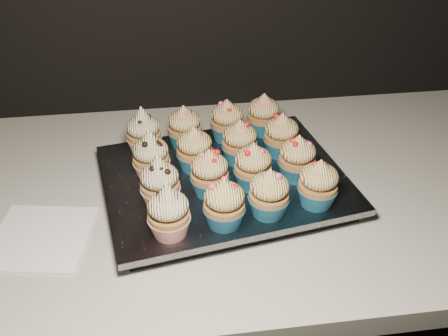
{
  "coord_description": "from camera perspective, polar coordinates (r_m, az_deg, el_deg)",
  "views": [
    {
      "loc": [
        -0.24,
        0.99,
        1.44
      ],
      "look_at": [
        -0.15,
        1.68,
        0.95
      ],
      "focal_mm": 40.0,
      "sensor_mm": 36.0,
      "label": 1
    }
  ],
  "objects": [
    {
      "name": "worktop",
      "position": [
        0.94,
        8.64,
        -2.01
      ],
      "size": [
        2.44,
        0.64,
        0.04
      ],
      "primitive_type": "cube",
      "color": "beige",
      "rests_on": "cabinet"
    },
    {
      "name": "cupcake_0",
      "position": [
        0.73,
        -6.35,
        -5.06
      ],
      "size": [
        0.06,
        0.06,
        0.1
      ],
      "color": "#AC2417",
      "rests_on": "foil_lining"
    },
    {
      "name": "cupcake_10",
      "position": [
        0.88,
        1.8,
        2.92
      ],
      "size": [
        0.06,
        0.06,
        0.08
      ],
      "color": "#1B5D80",
      "rests_on": "foil_lining"
    },
    {
      "name": "cabinet",
      "position": [
        1.26,
        6.78,
        -18.53
      ],
      "size": [
        2.4,
        0.6,
        0.86
      ],
      "primitive_type": "cube",
      "color": "black",
      "rests_on": "ground"
    },
    {
      "name": "cupcake_2",
      "position": [
        0.76,
        5.16,
        -2.97
      ],
      "size": [
        0.06,
        0.06,
        0.08
      ],
      "color": "#1B5D80",
      "rests_on": "foil_lining"
    },
    {
      "name": "cupcake_7",
      "position": [
        0.85,
        8.37,
        1.06
      ],
      "size": [
        0.06,
        0.06,
        0.08
      ],
      "color": "#1B5D80",
      "rests_on": "foil_lining"
    },
    {
      "name": "cupcake_12",
      "position": [
        0.92,
        -9.17,
        4.0
      ],
      "size": [
        0.06,
        0.06,
        0.1
      ],
      "color": "#AC2417",
      "rests_on": "foil_lining"
    },
    {
      "name": "cupcake_1",
      "position": [
        0.74,
        0.02,
        -4.14
      ],
      "size": [
        0.06,
        0.06,
        0.08
      ],
      "color": "#1B5D80",
      "rests_on": "foil_lining"
    },
    {
      "name": "cupcake_15",
      "position": [
        0.97,
        4.52,
        6.04
      ],
      "size": [
        0.06,
        0.06,
        0.08
      ],
      "color": "#1B5D80",
      "rests_on": "foil_lining"
    },
    {
      "name": "baking_tray",
      "position": [
        0.88,
        0.0,
        -2.09
      ],
      "size": [
        0.42,
        0.34,
        0.02
      ],
      "primitive_type": "cube",
      "rotation": [
        0.0,
        0.0,
        0.17
      ],
      "color": "black",
      "rests_on": "worktop"
    },
    {
      "name": "cupcake_5",
      "position": [
        0.8,
        -1.67,
        -0.64
      ],
      "size": [
        0.06,
        0.06,
        0.08
      ],
      "color": "#1B5D80",
      "rests_on": "foil_lining"
    },
    {
      "name": "cupcake_3",
      "position": [
        0.79,
        10.7,
        -1.84
      ],
      "size": [
        0.06,
        0.06,
        0.08
      ],
      "color": "#1B5D80",
      "rests_on": "foil_lining"
    },
    {
      "name": "cupcake_13",
      "position": [
        0.93,
        -4.54,
        4.61
      ],
      "size": [
        0.06,
        0.06,
        0.08
      ],
      "color": "#1B5D80",
      "rests_on": "foil_lining"
    },
    {
      "name": "cupcake_11",
      "position": [
        0.9,
        6.56,
        3.68
      ],
      "size": [
        0.06,
        0.06,
        0.08
      ],
      "color": "#1B5D80",
      "rests_on": "foil_lining"
    },
    {
      "name": "cupcake_6",
      "position": [
        0.82,
        3.32,
        0.15
      ],
      "size": [
        0.06,
        0.06,
        0.08
      ],
      "color": "#1B5D80",
      "rests_on": "foil_lining"
    },
    {
      "name": "napkin",
      "position": [
        0.84,
        -20.21,
        -7.45
      ],
      "size": [
        0.17,
        0.17,
        0.0
      ],
      "primitive_type": "cube",
      "rotation": [
        0.0,
        0.0,
        -0.18
      ],
      "color": "white",
      "rests_on": "worktop"
    },
    {
      "name": "foil_lining",
      "position": [
        0.87,
        0.0,
        -1.19
      ],
      "size": [
        0.45,
        0.38,
        0.01
      ],
      "primitive_type": "cube",
      "rotation": [
        0.0,
        0.0,
        0.17
      ],
      "color": "silver",
      "rests_on": "baking_tray"
    },
    {
      "name": "cupcake_9",
      "position": [
        0.86,
        -3.39,
        2.09
      ],
      "size": [
        0.06,
        0.06,
        0.08
      ],
      "color": "#1B5D80",
      "rests_on": "foil_lining"
    },
    {
      "name": "cupcake_4",
      "position": [
        0.78,
        -7.34,
        -1.71
      ],
      "size": [
        0.06,
        0.06,
        0.1
      ],
      "color": "#AC2417",
      "rests_on": "foil_lining"
    },
    {
      "name": "cupcake_8",
      "position": [
        0.85,
        -8.35,
        1.32
      ],
      "size": [
        0.06,
        0.06,
        0.1
      ],
      "color": "#AC2417",
      "rests_on": "foil_lining"
    },
    {
      "name": "cupcake_14",
      "position": [
        0.94,
        0.35,
        5.36
      ],
      "size": [
        0.06,
        0.06,
        0.08
      ],
      "color": "#1B5D80",
      "rests_on": "foil_lining"
    }
  ]
}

